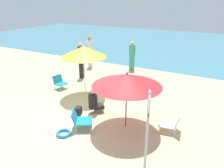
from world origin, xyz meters
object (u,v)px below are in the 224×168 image
Objects in this scene: beach_bag at (78,111)px; beach_chair_a at (172,122)px; umbrella_yellow at (83,52)px; person_b at (81,60)px; person_c at (90,52)px; warning_sign at (148,121)px; umbrella_red at (127,80)px; swim_ring at (64,133)px; person_d at (132,56)px; beach_chair_c at (80,119)px; beach_chair_b at (59,82)px; person_a at (94,101)px.

beach_chair_a is at bearing 9.96° from beach_bag.
umbrella_yellow reaches higher than person_b.
beach_bag is at bearing -63.56° from umbrella_yellow.
warning_sign is (5.56, -6.14, 0.39)m from person_c.
person_b is at bearing -34.63° from beach_chair_a.
umbrella_red is 4.60× the size of swim_ring.
beach_bag is at bearing -177.06° from umbrella_red.
person_d is 7.55m from warning_sign.
person_c is (-0.61, 1.70, -0.01)m from person_b.
beach_chair_b is at bearing 111.26° from beach_chair_c.
swim_ring is (2.42, -2.65, -0.26)m from beach_chair_b.
person_c is (-5.70, 4.25, 0.59)m from beach_chair_a.
warning_sign is at bearing 77.83° from beach_chair_a.
umbrella_red is at bearing 109.84° from warning_sign.
beach_chair_b is at bearing 177.70° from umbrella_yellow.
person_c is at bearing 119.37° from beach_bag.
person_b is (0.03, 1.57, 0.59)m from beach_chair_b.
person_b is at bearing 79.09° from person_a.
swim_ring is at bearing -146.88° from person_a.
beach_chair_c is at bearing -135.31° from person_a.
umbrella_yellow is 2.06m from person_a.
person_a reaches higher than beach_bag.
beach_chair_a is (1.29, 0.44, -1.22)m from umbrella_red.
umbrella_yellow is 2.04m from beach_chair_b.
person_c is at bearing 110.87° from beach_chair_b.
person_a reaches higher than beach_chair_a.
warning_sign reaches higher than beach_chair_a.
person_d is at bearing -63.05° from beach_chair_a.
person_d is (2.28, 0.65, -0.11)m from person_c.
umbrella_red is 4.87m from person_b.
umbrella_yellow is 2.71× the size of beach_chair_c.
beach_chair_b is 5.83m from warning_sign.
beach_chair_a reaches higher than beach_chair_b.
warning_sign is (2.32, -0.72, 0.98)m from beach_chair_c.
beach_chair_c is 0.48× the size of person_d.
warning_sign is 2.85m from swim_ring.
umbrella_yellow is 3.97m from person_c.
person_b is (-3.79, 2.99, -0.63)m from umbrella_red.
umbrella_yellow is 1.18× the size of person_c.
beach_bag is at bearing -14.32° from person_b.
swim_ring is at bearing -138.68° from umbrella_red.
umbrella_red is 7.27× the size of beach_bag.
beach_chair_b is at bearing -26.74° from person_c.
umbrella_yellow is 1.18× the size of person_b.
person_c is at bearing 71.63° from person_a.
beach_bag is at bearing 1.95° from beach_chair_a.
person_a is 0.63m from beach_bag.
beach_bag is at bearing -24.61° from beach_chair_b.
beach_bag is (-3.01, -0.53, -0.17)m from beach_chair_a.
swim_ring is at bearing -145.07° from beach_chair_c.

